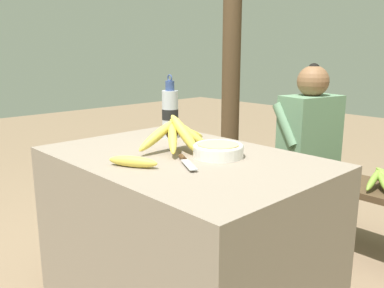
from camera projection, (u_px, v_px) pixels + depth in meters
market_counter at (182, 239)px, 1.68m from camera, size 1.10×0.75×0.71m
banana_bunch_ripe at (177, 134)px, 1.64m from camera, size 0.19×0.35×0.16m
serving_bowl at (218, 149)px, 1.57m from camera, size 0.20×0.20×0.05m
water_bottle at (170, 113)px, 1.91m from camera, size 0.08×0.08×0.30m
loose_banana_front at (133, 162)px, 1.44m from camera, size 0.18×0.12×0.04m
knife at (185, 161)px, 1.49m from camera, size 0.18×0.11×0.02m
wooden_bench at (314, 184)px, 2.43m from camera, size 1.33×0.32×0.41m
seated_vendor at (303, 139)px, 2.41m from camera, size 0.45×0.42×1.05m
support_post_near at (232, 19)px, 3.12m from camera, size 0.14×0.14×2.71m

